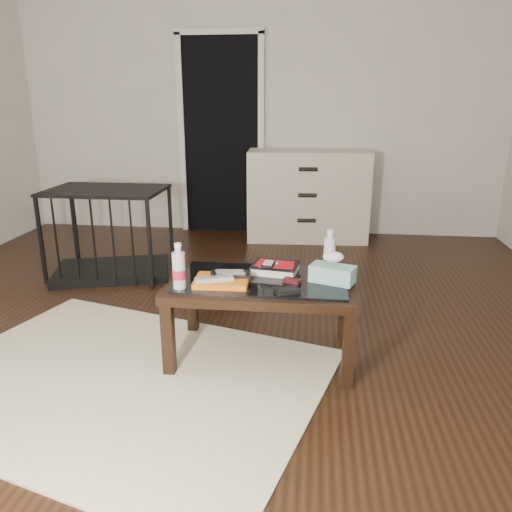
# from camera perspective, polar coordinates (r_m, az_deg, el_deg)

# --- Properties ---
(ground) EXTENTS (5.00, 5.00, 0.00)m
(ground) POSITION_cam_1_polar(r_m,az_deg,el_deg) (3.19, -4.66, -8.36)
(ground) COLOR black
(ground) RESTS_ON ground
(room_shell) EXTENTS (5.00, 5.00, 5.00)m
(room_shell) POSITION_cam_1_polar(r_m,az_deg,el_deg) (2.88, -5.51, 22.04)
(room_shell) COLOR silver
(room_shell) RESTS_ON ground
(doorway) EXTENTS (0.90, 0.08, 2.07)m
(doorway) POSITION_cam_1_polar(r_m,az_deg,el_deg) (5.38, -3.98, 13.62)
(doorway) COLOR black
(doorway) RESTS_ON ground
(coffee_table) EXTENTS (1.00, 0.60, 0.46)m
(coffee_table) POSITION_cam_1_polar(r_m,az_deg,el_deg) (2.72, 0.71, -3.87)
(coffee_table) COLOR black
(coffee_table) RESTS_ON ground
(rug) EXTENTS (2.34, 2.00, 0.01)m
(rug) POSITION_cam_1_polar(r_m,az_deg,el_deg) (2.74, -15.19, -13.50)
(rug) COLOR beige
(rug) RESTS_ON ground
(dresser) EXTENTS (1.23, 0.57, 0.90)m
(dresser) POSITION_cam_1_polar(r_m,az_deg,el_deg) (5.13, 5.93, 6.90)
(dresser) COLOR beige
(dresser) RESTS_ON ground
(pet_crate) EXTENTS (1.03, 0.83, 0.71)m
(pet_crate) POSITION_cam_1_polar(r_m,az_deg,el_deg) (4.24, -16.28, 0.95)
(pet_crate) COLOR black
(pet_crate) RESTS_ON ground
(magazines) EXTENTS (0.29, 0.22, 0.03)m
(magazines) POSITION_cam_1_polar(r_m,az_deg,el_deg) (2.63, -3.94, -2.86)
(magazines) COLOR orange
(magazines) RESTS_ON coffee_table
(remote_silver) EXTENTS (0.20, 0.12, 0.02)m
(remote_silver) POSITION_cam_1_polar(r_m,az_deg,el_deg) (2.58, -4.82, -2.63)
(remote_silver) COLOR #A6A6AB
(remote_silver) RESTS_ON magazines
(remote_black_front) EXTENTS (0.20, 0.05, 0.02)m
(remote_black_front) POSITION_cam_1_polar(r_m,az_deg,el_deg) (2.64, -2.86, -2.15)
(remote_black_front) COLOR black
(remote_black_front) RESTS_ON magazines
(remote_black_back) EXTENTS (0.20, 0.07, 0.02)m
(remote_black_back) POSITION_cam_1_polar(r_m,az_deg,el_deg) (2.67, -3.04, -1.87)
(remote_black_back) COLOR black
(remote_black_back) RESTS_ON magazines
(textbook) EXTENTS (0.28, 0.24, 0.05)m
(textbook) POSITION_cam_1_polar(r_m,az_deg,el_deg) (2.79, 2.22, -1.40)
(textbook) COLOR black
(textbook) RESTS_ON coffee_table
(dvd_mailers) EXTENTS (0.21, 0.17, 0.01)m
(dvd_mailers) POSITION_cam_1_polar(r_m,az_deg,el_deg) (2.79, 2.01, -0.85)
(dvd_mailers) COLOR #B00B15
(dvd_mailers) RESTS_ON textbook
(ipod) EXTENTS (0.07, 0.11, 0.02)m
(ipod) POSITION_cam_1_polar(r_m,az_deg,el_deg) (2.75, 1.42, -0.90)
(ipod) COLOR black
(ipod) RESTS_ON dvd_mailers
(flip_phone) EXTENTS (0.10, 0.08, 0.02)m
(flip_phone) POSITION_cam_1_polar(r_m,az_deg,el_deg) (2.64, 4.13, -2.84)
(flip_phone) COLOR black
(flip_phone) RESTS_ON coffee_table
(wallet) EXTENTS (0.14, 0.12, 0.02)m
(wallet) POSITION_cam_1_polar(r_m,az_deg,el_deg) (2.51, 3.56, -3.97)
(wallet) COLOR black
(wallet) RESTS_ON coffee_table
(water_bottle_left) EXTENTS (0.08, 0.08, 0.24)m
(water_bottle_left) POSITION_cam_1_polar(r_m,az_deg,el_deg) (2.56, -8.82, -1.12)
(water_bottle_left) COLOR #B8BEC4
(water_bottle_left) RESTS_ON coffee_table
(water_bottle_right) EXTENTS (0.08, 0.08, 0.24)m
(water_bottle_right) POSITION_cam_1_polar(r_m,az_deg,el_deg) (2.81, 8.40, 0.63)
(water_bottle_right) COLOR silver
(water_bottle_right) RESTS_ON coffee_table
(tissue_box) EXTENTS (0.26, 0.19, 0.09)m
(tissue_box) POSITION_cam_1_polar(r_m,az_deg,el_deg) (2.67, 8.73, -2.03)
(tissue_box) COLOR teal
(tissue_box) RESTS_ON coffee_table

